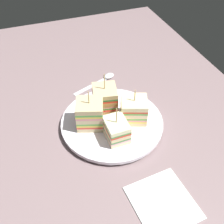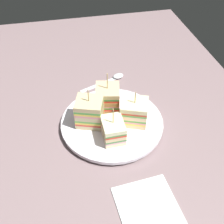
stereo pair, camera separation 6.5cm
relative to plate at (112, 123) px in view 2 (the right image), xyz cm
name	(u,v)px [view 2 (the right image)]	position (x,y,z in cm)	size (l,w,h in cm)	color
ground_plane	(112,128)	(0.00, 0.00, -1.92)	(126.69, 79.91, 1.80)	slate
plate	(112,123)	(0.00, 0.00, 0.00)	(25.19, 25.19, 1.68)	white
sandwich_wedge_0	(134,112)	(-1.02, -5.18, 3.63)	(7.57, 7.85, 9.07)	beige
sandwich_wedge_1	(108,98)	(5.28, -0.06, 3.71)	(7.31, 7.02, 10.47)	#E0C27F
sandwich_wedge_2	(90,112)	(0.74, 5.23, 4.08)	(7.42, 7.73, 10.20)	beige
sandwich_wedge_3	(113,130)	(-5.20, 0.87, 3.10)	(6.31, 4.85, 8.91)	beige
spoon	(112,79)	(18.65, -4.10, -0.63)	(6.95, 14.30, 1.00)	silver
napkin	(148,208)	(-22.98, -2.21, -0.77)	(12.25, 11.51, 0.50)	white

